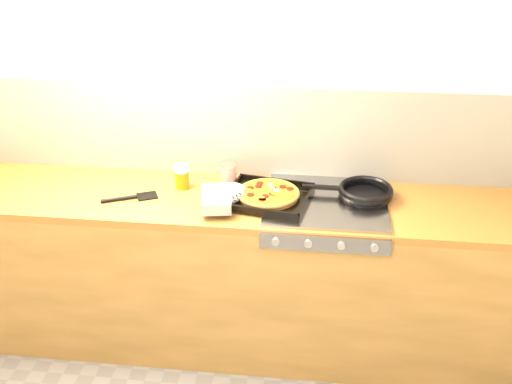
# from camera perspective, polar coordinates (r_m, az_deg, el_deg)

# --- Properties ---
(room_shell) EXTENTS (3.20, 3.20, 3.20)m
(room_shell) POSITION_cam_1_polar(r_m,az_deg,el_deg) (3.19, -1.15, 5.80)
(room_shell) COLOR white
(room_shell) RESTS_ON ground
(counter_run) EXTENTS (3.20, 0.62, 0.90)m
(counter_run) POSITION_cam_1_polar(r_m,az_deg,el_deg) (3.26, -1.71, -7.59)
(counter_run) COLOR olive
(counter_run) RESTS_ON ground
(stovetop) EXTENTS (0.60, 0.56, 0.02)m
(stovetop) POSITION_cam_1_polar(r_m,az_deg,el_deg) (3.00, 6.70, -0.95)
(stovetop) COLOR gray
(stovetop) RESTS_ON counter_run
(pizza_on_tray) EXTENTS (0.56, 0.45, 0.07)m
(pizza_on_tray) POSITION_cam_1_polar(r_m,az_deg,el_deg) (2.96, -0.18, -0.29)
(pizza_on_tray) COLOR black
(pizza_on_tray) RESTS_ON stovetop
(frying_pan) EXTENTS (0.46, 0.28, 0.05)m
(frying_pan) POSITION_cam_1_polar(r_m,az_deg,el_deg) (3.05, 10.28, 0.03)
(frying_pan) COLOR black
(frying_pan) RESTS_ON stovetop
(tomato_can) EXTENTS (0.09, 0.09, 0.12)m
(tomato_can) POSITION_cam_1_polar(r_m,az_deg,el_deg) (3.14, -2.59, 1.68)
(tomato_can) COLOR #A50D10
(tomato_can) RESTS_ON counter_run
(juice_glass) EXTENTS (0.10, 0.10, 0.13)m
(juice_glass) POSITION_cam_1_polar(r_m,az_deg,el_deg) (3.13, -7.07, 1.48)
(juice_glass) COLOR #CF610C
(juice_glass) RESTS_ON counter_run
(wooden_spoon) EXTENTS (0.28, 0.15, 0.02)m
(wooden_spoon) POSITION_cam_1_polar(r_m,az_deg,el_deg) (3.19, -0.55, 1.09)
(wooden_spoon) COLOR #A76F47
(wooden_spoon) RESTS_ON counter_run
(black_spatula) EXTENTS (0.28, 0.17, 0.02)m
(black_spatula) POSITION_cam_1_polar(r_m,az_deg,el_deg) (3.08, -11.85, -0.52)
(black_spatula) COLOR black
(black_spatula) RESTS_ON counter_run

